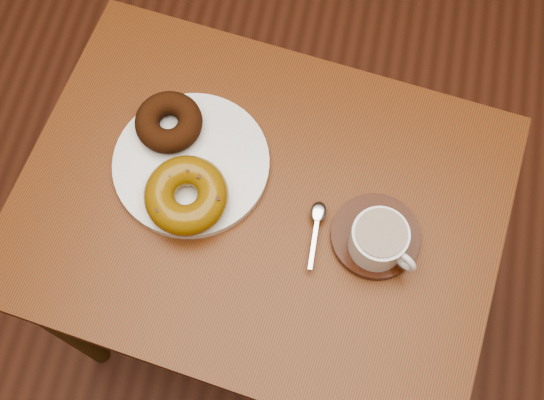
% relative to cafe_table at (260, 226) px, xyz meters
% --- Properties ---
extents(ground, '(6.00, 6.00, 0.00)m').
position_rel_cafe_table_xyz_m(ground, '(-0.08, 0.06, -0.59)').
color(ground, '#572B1B').
rests_on(ground, ground).
extents(cafe_table, '(0.81, 0.64, 0.70)m').
position_rel_cafe_table_xyz_m(cafe_table, '(0.00, 0.00, 0.00)').
color(cafe_table, brown).
rests_on(cafe_table, ground).
extents(donut_plate, '(0.29, 0.29, 0.01)m').
position_rel_cafe_table_xyz_m(donut_plate, '(-0.12, 0.04, 0.12)').
color(donut_plate, white).
rests_on(donut_plate, cafe_table).
extents(donut_cinnamon, '(0.13, 0.13, 0.04)m').
position_rel_cafe_table_xyz_m(donut_cinnamon, '(-0.16, 0.09, 0.15)').
color(donut_cinnamon, '#36190A').
rests_on(donut_cinnamon, donut_plate).
extents(donut_caramel, '(0.17, 0.17, 0.05)m').
position_rel_cafe_table_xyz_m(donut_caramel, '(-0.11, -0.03, 0.15)').
color(donut_caramel, '#8E630F').
rests_on(donut_caramel, donut_plate).
extents(saucer, '(0.15, 0.15, 0.01)m').
position_rel_cafe_table_xyz_m(saucer, '(0.18, -0.02, 0.12)').
color(saucer, '#331207').
rests_on(saucer, cafe_table).
extents(coffee_cup, '(0.10, 0.08, 0.06)m').
position_rel_cafe_table_xyz_m(coffee_cup, '(0.19, -0.04, 0.15)').
color(coffee_cup, white).
rests_on(coffee_cup, saucer).
extents(teaspoon, '(0.02, 0.11, 0.01)m').
position_rel_cafe_table_xyz_m(teaspoon, '(0.09, -0.01, 0.13)').
color(teaspoon, silver).
rests_on(teaspoon, saucer).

